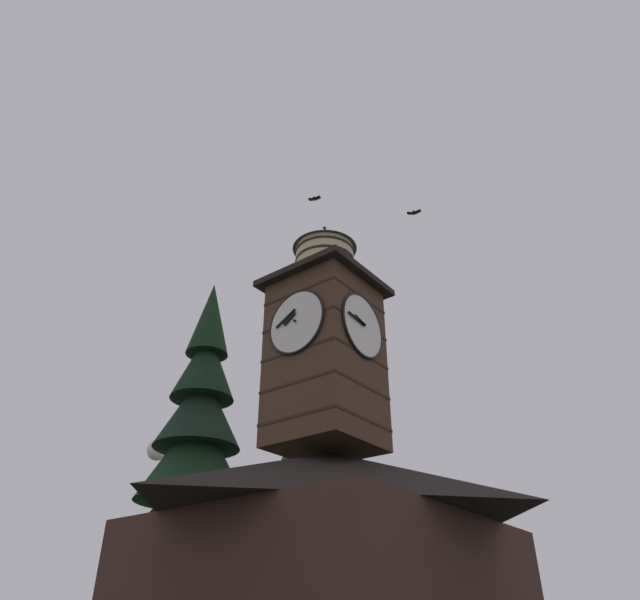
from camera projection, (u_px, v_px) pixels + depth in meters
The scene contains 7 objects.
building_main at pixel (332, 555), 18.14m from camera, with size 11.12×10.01×6.70m.
clock_tower at pixel (325, 338), 21.71m from camera, with size 4.06×4.06×9.65m.
pine_tree_behind at pixel (192, 489), 23.63m from camera, with size 6.41×6.41×16.45m.
pine_tree_aside at pixel (322, 479), 28.19m from camera, with size 6.88×6.88×20.78m.
moon at pixel (157, 450), 56.86m from camera, with size 2.06×2.06×2.06m.
flying_bird_high at pixel (314, 199), 24.93m from camera, with size 0.34×0.58×0.14m.
flying_bird_low at pixel (414, 213), 27.73m from camera, with size 0.40×0.71×0.16m.
Camera 1 is at (14.30, 11.06, 1.26)m, focal length 32.03 mm.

